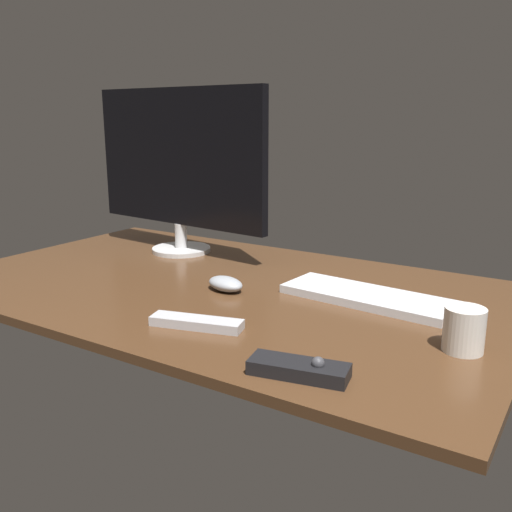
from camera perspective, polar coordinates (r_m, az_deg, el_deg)
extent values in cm
cube|color=#4C301C|center=(139.73, -3.53, -3.32)|extent=(140.00, 84.00, 2.00)
cylinder|color=silver|center=(174.14, -7.55, 0.66)|extent=(17.72, 17.72, 1.28)
cylinder|color=silver|center=(173.17, -7.60, 2.07)|extent=(3.64, 3.64, 7.48)
cube|color=black|center=(169.87, -7.86, 9.87)|extent=(63.88, 8.51, 39.66)
cube|color=silver|center=(129.70, 11.21, -4.07)|extent=(39.63, 16.81, 1.90)
ellipsoid|color=#999EA5|center=(134.56, -3.10, -2.82)|extent=(11.18, 8.38, 3.33)
cube|color=black|center=(92.50, 4.34, -11.32)|extent=(16.99, 8.72, 2.36)
sphere|color=#3F3F44|center=(91.10, 6.29, -10.71)|extent=(2.10, 2.10, 2.10)
cube|color=#B7B7BC|center=(112.58, -6.04, -6.72)|extent=(19.19, 9.30, 1.89)
cylinder|color=silver|center=(106.60, 20.29, -7.00)|extent=(7.19, 7.19, 8.06)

